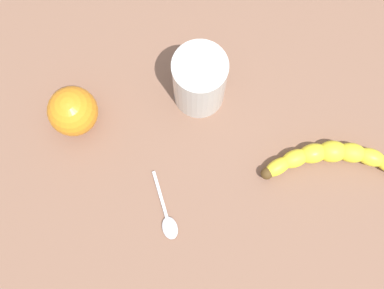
% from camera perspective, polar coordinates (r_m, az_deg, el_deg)
% --- Properties ---
extents(wooden_tabletop, '(1.20, 1.20, 0.03)m').
position_cam_1_polar(wooden_tabletop, '(0.85, 1.71, 1.89)').
color(wooden_tabletop, brown).
rests_on(wooden_tabletop, ground).
extents(banana, '(0.16, 0.19, 0.04)m').
position_cam_1_polar(banana, '(0.84, 15.53, -1.40)').
color(banana, yellow).
rests_on(banana, wooden_tabletop).
extents(smoothie_glass, '(0.08, 0.08, 0.12)m').
position_cam_1_polar(smoothie_glass, '(0.80, 0.84, 7.14)').
color(smoothie_glass, silver).
rests_on(smoothie_glass, wooden_tabletop).
extents(orange_fruit, '(0.08, 0.08, 0.08)m').
position_cam_1_polar(orange_fruit, '(0.82, -13.25, 3.66)').
color(orange_fruit, orange).
rests_on(orange_fruit, wooden_tabletop).
extents(teaspoon, '(0.11, 0.06, 0.01)m').
position_cam_1_polar(teaspoon, '(0.80, -2.63, -8.88)').
color(teaspoon, silver).
rests_on(teaspoon, wooden_tabletop).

